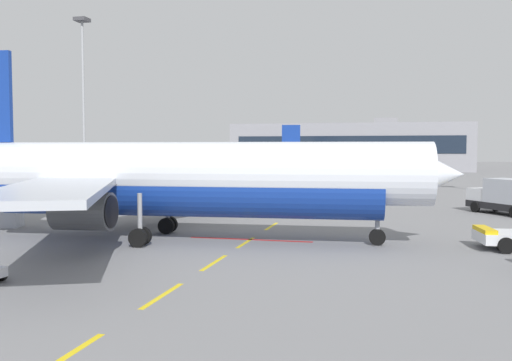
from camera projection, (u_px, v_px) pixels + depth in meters
apron_paint_markings at (293, 213)px, 50.61m from camera, size 8.00×95.17×0.01m
airliner_foreground at (176, 178)px, 35.47m from camera, size 34.82×34.52×12.20m
airliner_mid_left at (347, 159)px, 117.99m from camera, size 30.30×29.70×10.66m
fuel_service_truck at (507, 196)px, 49.07m from camera, size 6.01×7.10×3.14m
uld_cargo_container at (9, 216)px, 41.38m from camera, size 1.94×1.92×1.60m
apron_light_mast_near at (83, 83)px, 79.41m from camera, size 1.80×1.80×24.06m
terminal_satellite at (351, 147)px, 151.45m from camera, size 61.05×23.20×13.70m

